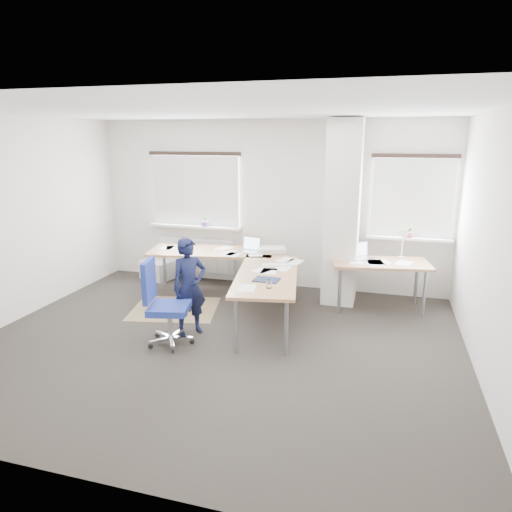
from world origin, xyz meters
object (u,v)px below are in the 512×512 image
(person, at_px, (189,287))
(task_chair, at_px, (167,321))
(desk_side, at_px, (381,264))
(desk_main, at_px, (240,263))

(person, bearing_deg, task_chair, -158.55)
(desk_side, bearing_deg, task_chair, -151.43)
(desk_side, bearing_deg, desk_main, -175.42)
(task_chair, bearing_deg, desk_main, 59.17)
(desk_side, relative_size, task_chair, 1.39)
(desk_side, xyz_separation_m, person, (-2.36, -1.61, -0.04))
(desk_main, height_order, task_chair, task_chair)
(desk_side, bearing_deg, person, -155.66)
(task_chair, bearing_deg, person, 56.79)
(person, bearing_deg, desk_side, -13.39)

